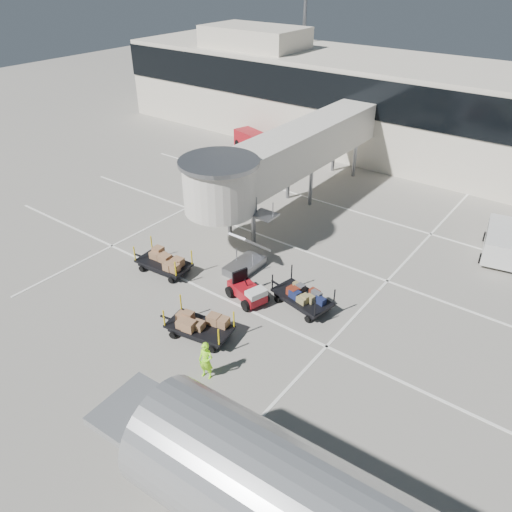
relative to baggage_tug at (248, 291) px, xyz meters
The scene contains 11 objects.
ground 2.83m from the baggage_tug, 102.87° to the right, with size 140.00×140.00×0.00m, color #A29D90.
lane_markings 6.77m from the baggage_tug, 100.97° to the left, with size 40.00×30.00×0.02m.
terminal 27.48m from the baggage_tug, 92.04° to the left, with size 64.00×12.11×15.20m.
jet_bridge 11.24m from the baggage_tug, 115.64° to the left, with size 5.70×20.40×6.03m.
baggage_tug is the anchor object (origin of this frame).
suitcase_cart 2.97m from the baggage_tug, 25.74° to the left, with size 4.10×2.25×1.57m.
box_cart_near 3.82m from the baggage_tug, 90.21° to the right, with size 4.06×2.15×1.56m.
box_cart_far 5.68m from the baggage_tug, behind, with size 4.07×1.89×1.57m.
ground_worker 6.05m from the baggage_tug, 69.99° to the right, with size 0.69×0.46×1.91m, color #95FF1A.
minivan 16.49m from the baggage_tug, 54.11° to the left, with size 2.68×4.80×1.72m.
belt_loader 24.28m from the baggage_tug, 126.48° to the left, with size 4.64×2.82×2.10m.
Camera 1 is at (14.23, -14.66, 16.43)m, focal length 35.00 mm.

